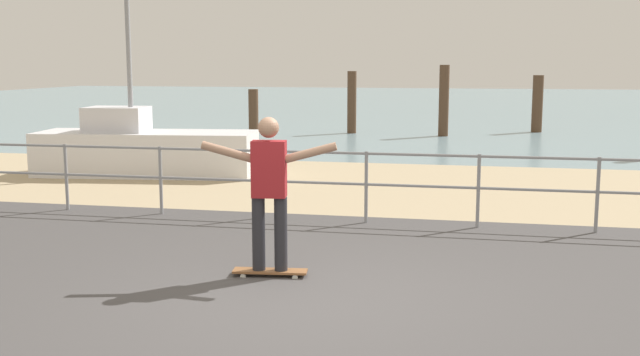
{
  "coord_description": "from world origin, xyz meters",
  "views": [
    {
      "loc": [
        1.57,
        -6.87,
        2.3
      ],
      "look_at": [
        -0.28,
        2.0,
        0.9
      ],
      "focal_mm": 42.2,
      "sensor_mm": 36.0,
      "label": 1
    }
  ],
  "objects": [
    {
      "name": "ground_plane",
      "position": [
        0.0,
        -1.0,
        0.0
      ],
      "size": [
        24.0,
        10.0,
        0.04
      ],
      "primitive_type": "cube",
      "color": "#474444",
      "rests_on": "ground"
    },
    {
      "name": "beach_strip",
      "position": [
        0.0,
        7.0,
        0.0
      ],
      "size": [
        24.0,
        6.0,
        0.04
      ],
      "primitive_type": "cube",
      "color": "tan",
      "rests_on": "ground"
    },
    {
      "name": "sea_surface",
      "position": [
        0.0,
        35.0,
        0.0
      ],
      "size": [
        72.0,
        50.0,
        0.04
      ],
      "primitive_type": "cube",
      "color": "#75939E",
      "rests_on": "ground"
    },
    {
      "name": "railing_fence",
      "position": [
        -1.51,
        3.6,
        0.7
      ],
      "size": [
        12.58,
        0.05,
        1.05
      ],
      "color": "gray",
      "rests_on": "ground"
    },
    {
      "name": "sailboat",
      "position": [
        -4.84,
        7.33,
        0.53
      ],
      "size": [
        5.04,
        1.9,
        5.63
      ],
      "color": "silver",
      "rests_on": "ground"
    },
    {
      "name": "skateboard",
      "position": [
        -0.56,
        0.7,
        0.07
      ],
      "size": [
        0.82,
        0.3,
        0.08
      ],
      "color": "brown",
      "rests_on": "ground"
    },
    {
      "name": "skateboarder",
      "position": [
        -0.56,
        0.7,
        1.02
      ],
      "size": [
        1.45,
        0.27,
        1.65
      ],
      "color": "#26262B",
      "rests_on": "skateboard"
    },
    {
      "name": "groyne_post_0",
      "position": [
        -5.33,
        15.91,
        0.73
      ],
      "size": [
        0.31,
        0.31,
        1.46
      ],
      "primitive_type": "cylinder",
      "color": "#513826",
      "rests_on": "ground"
    },
    {
      "name": "groyne_post_1",
      "position": [
        -2.38,
        17.1,
        1.01
      ],
      "size": [
        0.29,
        0.29,
        2.01
      ],
      "primitive_type": "cylinder",
      "color": "#513826",
      "rests_on": "ground"
    },
    {
      "name": "groyne_post_2",
      "position": [
        0.56,
        16.74,
        1.11
      ],
      "size": [
        0.31,
        0.31,
        2.21
      ],
      "primitive_type": "cylinder",
      "color": "#513826",
      "rests_on": "ground"
    },
    {
      "name": "groyne_post_3",
      "position": [
        3.51,
        18.71,
        0.94
      ],
      "size": [
        0.34,
        0.34,
        1.88
      ],
      "primitive_type": "cylinder",
      "color": "#513826",
      "rests_on": "ground"
    }
  ]
}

